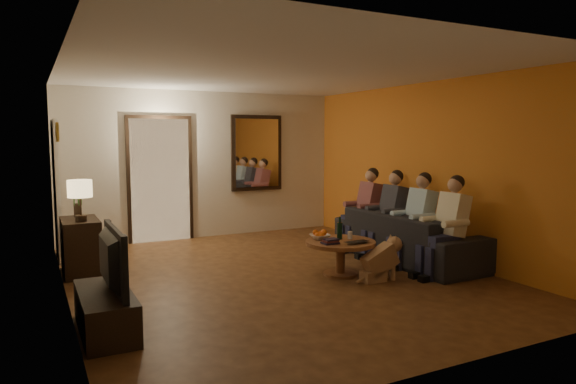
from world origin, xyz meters
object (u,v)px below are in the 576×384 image
person_b (417,223)px  laptop (359,243)px  bowl (320,237)px  wine_bottle (340,227)px  coffee_table (340,258)px  tv (104,260)px  table_lamp (80,200)px  sofa (408,236)px  person_c (390,217)px  person_a (448,230)px  dog (380,259)px  person_d (366,212)px  tv_stand (106,312)px  dresser (81,246)px

person_b → laptop: size_ratio=3.65×
bowl → wine_bottle: (0.23, -0.12, 0.12)m
person_b → coffee_table: (-1.21, 0.07, -0.38)m
tv → coffee_table: bearing=-77.0°
wine_bottle → laptop: (0.05, -0.38, -0.14)m
coffee_table → person_b: bearing=-3.1°
table_lamp → laptop: bearing=-28.4°
sofa → person_b: size_ratio=2.04×
sofa → wine_bottle: size_ratio=7.89×
table_lamp → coffee_table: table_lamp is taller
laptop → person_c: bearing=31.8°
coffee_table → laptop: (0.10, -0.28, 0.24)m
coffee_table → sofa: bearing=10.1°
person_a → dog: (-0.92, 0.20, -0.32)m
person_a → dog: 1.00m
person_c → bowl: 1.43m
tv → person_a: 4.21m
tv → person_a: (4.21, 0.03, -0.07)m
person_b → bowl: 1.43m
person_c → person_d: same height
coffee_table → tv_stand: bearing=-167.0°
dog → laptop: bearing=135.1°
coffee_table → wine_bottle: wine_bottle is taller
table_lamp → laptop: size_ratio=1.64×
sofa → person_d: bearing=5.9°
sofa → person_a: bearing=173.2°
table_lamp → person_c: (4.21, -0.86, -0.39)m
coffee_table → table_lamp: bearing=155.0°
dresser → tv: bearing=-90.0°
tv → person_d: size_ratio=0.85×
table_lamp → person_d: bearing=-3.6°
tv_stand → person_b: bearing=8.5°
person_a → sofa: bearing=83.7°
tv_stand → person_d: size_ratio=0.95×
person_a → bowl: (-1.39, 0.89, -0.12)m
table_lamp → laptop: table_lamp is taller
person_c → person_a: bearing=-90.0°
sofa → dresser: bearing=71.8°
person_a → wine_bottle: person_a is taller
dresser → laptop: size_ratio=2.47×
tv_stand → tv: size_ratio=1.11×
table_lamp → laptop: 3.56m
coffee_table → person_c: bearing=23.8°
table_lamp → coffee_table: 3.40m
wine_bottle → laptop: wine_bottle is taller
person_c → dog: person_c is taller
dresser → sofa: bearing=-17.8°
person_d → person_b: bearing=-90.0°
laptop → dog: bearing=-48.1°
sofa → person_a: size_ratio=2.04×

